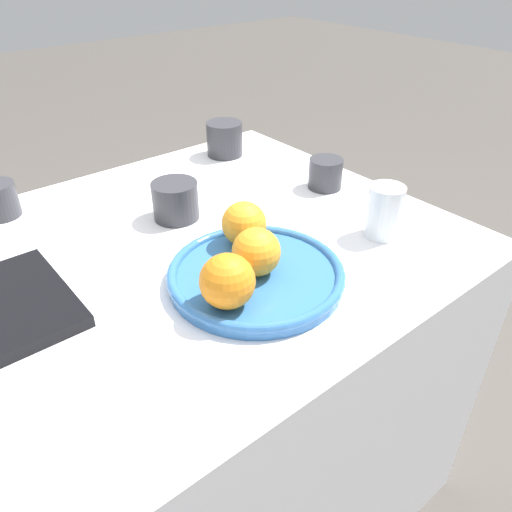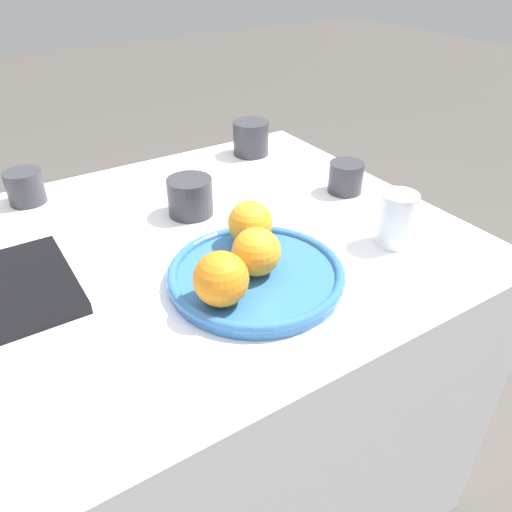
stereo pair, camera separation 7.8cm
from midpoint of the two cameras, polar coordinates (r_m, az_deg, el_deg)
ground_plane at (r=1.42m, az=-7.50°, el=-25.73°), size 12.00×12.00×0.00m
table at (r=1.13m, az=-8.89°, el=-16.03°), size 1.18×0.81×0.73m
fruit_platter at (r=0.80m, az=2.79°, el=-2.24°), size 0.29×0.29×0.03m
orange_0 at (r=0.78m, az=2.90°, el=0.38°), size 0.08×0.08×0.08m
orange_1 at (r=0.72m, az=-0.90°, el=-2.75°), size 0.08×0.08×0.08m
orange_2 at (r=0.86m, az=1.97°, el=3.68°), size 0.08×0.08×0.08m
water_glass at (r=0.93m, az=18.16°, el=3.94°), size 0.07×0.07×0.10m
cup_0 at (r=1.00m, az=-5.30°, el=6.72°), size 0.09×0.09×0.07m
cup_1 at (r=1.13m, az=-23.10°, el=7.21°), size 0.07×0.07×0.07m
cup_2 at (r=1.28m, az=1.21°, el=13.28°), size 0.09×0.09×0.08m
cup_3 at (r=1.11m, az=12.25°, el=8.72°), size 0.07×0.07×0.07m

